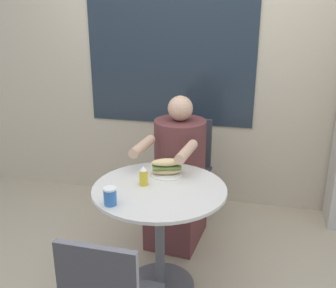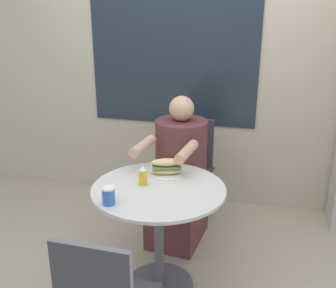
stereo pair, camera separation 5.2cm
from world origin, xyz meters
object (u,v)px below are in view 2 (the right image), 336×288
cafe_table (159,215)px  drink_cup (109,196)px  diner_chair (190,160)px  condiment_bottle (143,176)px  seated_diner (179,181)px  sandwich_on_plate (166,168)px

cafe_table → drink_cup: size_ratio=8.07×
diner_chair → condiment_bottle: bearing=89.8°
diner_chair → seated_diner: (-0.01, -0.35, -0.04)m
cafe_table → seated_diner: (-0.01, 0.61, -0.05)m
seated_diner → condiment_bottle: 0.67m
sandwich_on_plate → drink_cup: sandwich_on_plate is taller
diner_chair → cafe_table: bearing=96.0°
drink_cup → condiment_bottle: size_ratio=0.82×
sandwich_on_plate → drink_cup: size_ratio=2.14×
cafe_table → sandwich_on_plate: size_ratio=3.78×
seated_diner → condiment_bottle: size_ratio=9.26×
cafe_table → drink_cup: bearing=-128.0°
sandwich_on_plate → drink_cup: (-0.21, -0.46, 0.00)m
diner_chair → sandwich_on_plate: (-0.01, -0.77, 0.25)m
cafe_table → drink_cup: (-0.21, -0.27, 0.24)m
seated_diner → sandwich_on_plate: size_ratio=5.29×
diner_chair → seated_diner: bearing=93.9°
diner_chair → drink_cup: 1.28m
diner_chair → sandwich_on_plate: diner_chair is taller
sandwich_on_plate → drink_cup: bearing=-114.2°
cafe_table → condiment_bottle: 0.27m
drink_cup → condiment_bottle: condiment_bottle is taller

